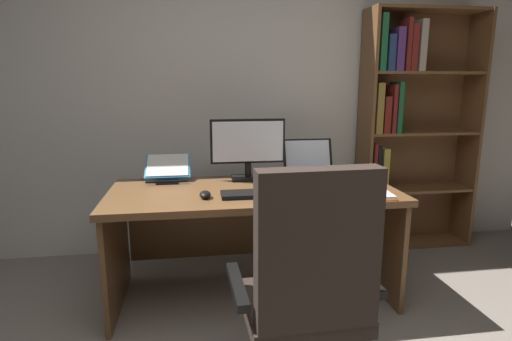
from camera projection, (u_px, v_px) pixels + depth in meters
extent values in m
cube|color=beige|center=(244.00, 92.00, 3.28)|extent=(5.01, 0.12, 2.55)
cube|color=brown|center=(253.00, 192.00, 2.52)|extent=(1.74, 0.78, 0.04)
cube|color=brown|center=(116.00, 254.00, 2.48)|extent=(0.03, 0.72, 0.67)
cube|color=brown|center=(378.00, 239.00, 2.72)|extent=(0.03, 0.72, 0.67)
cube|color=brown|center=(246.00, 222.00, 2.95)|extent=(1.62, 0.03, 0.47)
cube|color=brown|center=(365.00, 134.00, 3.27)|extent=(0.02, 0.29, 1.91)
cube|color=brown|center=(470.00, 132.00, 3.40)|extent=(0.02, 0.29, 1.91)
cube|color=brown|center=(410.00, 131.00, 3.47)|extent=(0.94, 0.01, 1.91)
cube|color=brown|center=(410.00, 242.00, 3.53)|extent=(0.89, 0.27, 0.02)
cube|color=navy|center=(368.00, 222.00, 3.40)|extent=(0.04, 0.20, 0.39)
cube|color=maroon|center=(374.00, 224.00, 3.40)|extent=(0.03, 0.17, 0.36)
cube|color=black|center=(378.00, 222.00, 3.42)|extent=(0.05, 0.22, 0.39)
cube|color=brown|center=(414.00, 189.00, 3.44)|extent=(0.89, 0.27, 0.02)
cube|color=maroon|center=(371.00, 167.00, 3.28)|extent=(0.03, 0.16, 0.39)
cube|color=black|center=(375.00, 168.00, 3.29)|extent=(0.03, 0.17, 0.37)
cube|color=gold|center=(381.00, 169.00, 3.31)|extent=(0.05, 0.18, 0.35)
cube|color=brown|center=(419.00, 133.00, 3.34)|extent=(0.89, 0.27, 0.02)
cube|color=olive|center=(375.00, 108.00, 3.21)|extent=(0.05, 0.21, 0.38)
cube|color=maroon|center=(382.00, 114.00, 3.23)|extent=(0.05, 0.22, 0.28)
cube|color=maroon|center=(390.00, 109.00, 3.22)|extent=(0.03, 0.20, 0.37)
cube|color=#195633|center=(395.00, 107.00, 3.22)|extent=(0.04, 0.19, 0.39)
cube|color=brown|center=(424.00, 73.00, 3.24)|extent=(0.89, 0.27, 0.02)
cube|color=#195633|center=(379.00, 43.00, 3.10)|extent=(0.05, 0.20, 0.41)
cube|color=navy|center=(386.00, 53.00, 3.13)|extent=(0.05, 0.21, 0.26)
cube|color=#512D66|center=(396.00, 50.00, 3.11)|extent=(0.06, 0.16, 0.32)
cube|color=maroon|center=(405.00, 45.00, 3.12)|extent=(0.03, 0.17, 0.38)
cube|color=maroon|center=(408.00, 48.00, 3.16)|extent=(0.05, 0.22, 0.34)
cube|color=gray|center=(418.00, 46.00, 3.15)|extent=(0.05, 0.19, 0.38)
cube|color=brown|center=(429.00, 10.00, 3.14)|extent=(0.89, 0.27, 0.02)
cube|color=#2D231E|center=(300.00, 306.00, 1.81)|extent=(0.51, 0.50, 0.07)
cube|color=#2D231E|center=(318.00, 250.00, 1.55)|extent=(0.48, 0.11, 0.63)
cube|color=black|center=(237.00, 286.00, 1.74)|extent=(0.06, 0.39, 0.04)
cube|color=black|center=(362.00, 275.00, 1.83)|extent=(0.06, 0.39, 0.04)
cube|color=black|center=(248.00, 178.00, 2.77)|extent=(0.22, 0.16, 0.02)
cylinder|color=black|center=(248.00, 170.00, 2.76)|extent=(0.04, 0.04, 0.09)
cube|color=black|center=(248.00, 141.00, 2.73)|extent=(0.50, 0.02, 0.29)
cube|color=silver|center=(248.00, 142.00, 2.71)|extent=(0.47, 0.00, 0.26)
cube|color=black|center=(314.00, 177.00, 2.80)|extent=(0.36, 0.24, 0.02)
cube|color=#2D2D30|center=(314.00, 175.00, 2.78)|extent=(0.30, 0.13, 0.00)
cube|color=black|center=(308.00, 155.00, 2.93)|extent=(0.36, 0.08, 0.22)
cube|color=silver|center=(308.00, 155.00, 2.92)|extent=(0.32, 0.07, 0.20)
cube|color=black|center=(258.00, 194.00, 2.36)|extent=(0.42, 0.15, 0.02)
ellipsoid|color=black|center=(205.00, 195.00, 2.32)|extent=(0.06, 0.10, 0.04)
cube|color=black|center=(167.00, 182.00, 2.67)|extent=(0.14, 0.12, 0.01)
cube|color=black|center=(167.00, 182.00, 2.63)|extent=(0.27, 0.01, 0.01)
cube|color=#2D84C6|center=(168.00, 166.00, 2.77)|extent=(0.30, 0.24, 0.13)
cube|color=silver|center=(168.00, 165.00, 2.77)|extent=(0.27, 0.21, 0.11)
cube|color=orange|center=(326.00, 194.00, 2.38)|extent=(0.26, 0.33, 0.01)
cube|color=orange|center=(367.00, 193.00, 2.40)|extent=(0.26, 0.33, 0.01)
cube|color=silver|center=(326.00, 192.00, 2.38)|extent=(0.25, 0.32, 0.02)
cube|color=silver|center=(367.00, 191.00, 2.40)|extent=(0.25, 0.32, 0.02)
cylinder|color=#B7B7BC|center=(347.00, 193.00, 2.39)|extent=(0.04, 0.29, 0.02)
cube|color=silver|center=(293.00, 187.00, 2.54)|extent=(0.17, 0.22, 0.01)
cylinder|color=navy|center=(297.00, 186.00, 2.54)|extent=(0.14, 0.04, 0.01)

